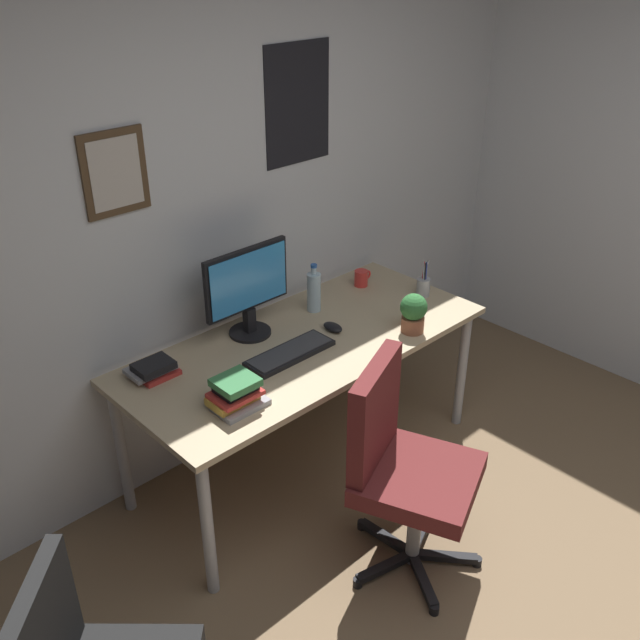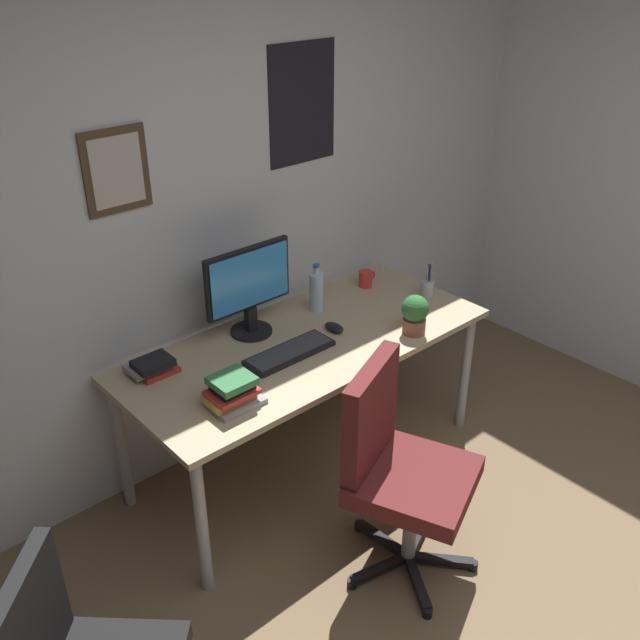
% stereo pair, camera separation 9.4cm
% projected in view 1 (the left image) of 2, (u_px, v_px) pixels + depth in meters
% --- Properties ---
extents(wall_back, '(4.40, 0.10, 2.60)m').
position_uv_depth(wall_back, '(207.00, 207.00, 3.22)').
color(wall_back, silver).
rests_on(wall_back, ground_plane).
extents(desk, '(1.78, 0.78, 0.72)m').
position_uv_depth(desk, '(305.00, 353.00, 3.34)').
color(desk, tan).
rests_on(desk, ground_plane).
extents(office_chair, '(0.60, 0.61, 0.95)m').
position_uv_depth(office_chair, '(401.00, 461.00, 2.85)').
color(office_chair, '#591E1E').
rests_on(office_chair, ground_plane).
extents(monitor, '(0.46, 0.20, 0.43)m').
position_uv_depth(monitor, '(247.00, 288.00, 3.25)').
color(monitor, black).
rests_on(monitor, desk).
extents(keyboard, '(0.43, 0.15, 0.03)m').
position_uv_depth(keyboard, '(290.00, 353.00, 3.18)').
color(keyboard, black).
rests_on(keyboard, desk).
extents(computer_mouse, '(0.06, 0.11, 0.04)m').
position_uv_depth(computer_mouse, '(333.00, 327.00, 3.38)').
color(computer_mouse, black).
rests_on(computer_mouse, desk).
extents(water_bottle, '(0.07, 0.07, 0.25)m').
position_uv_depth(water_bottle, '(314.00, 291.00, 3.52)').
color(water_bottle, silver).
rests_on(water_bottle, desk).
extents(coffee_mug_near, '(0.11, 0.07, 0.09)m').
position_uv_depth(coffee_mug_near, '(362.00, 278.00, 3.80)').
color(coffee_mug_near, red).
rests_on(coffee_mug_near, desk).
extents(potted_plant, '(0.13, 0.13, 0.19)m').
position_uv_depth(potted_plant, '(413.00, 312.00, 3.33)').
color(potted_plant, brown).
rests_on(potted_plant, desk).
extents(pen_cup, '(0.07, 0.07, 0.20)m').
position_uv_depth(pen_cup, '(423.00, 286.00, 3.69)').
color(pen_cup, '#9EA0A5').
rests_on(pen_cup, desk).
extents(book_stack_left, '(0.20, 0.16, 0.07)m').
position_uv_depth(book_stack_left, '(154.00, 369.00, 3.02)').
color(book_stack_left, '#B22D28').
rests_on(book_stack_left, desk).
extents(book_stack_right, '(0.22, 0.16, 0.13)m').
position_uv_depth(book_stack_right, '(236.00, 394.00, 2.81)').
color(book_stack_right, gray).
rests_on(book_stack_right, desk).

